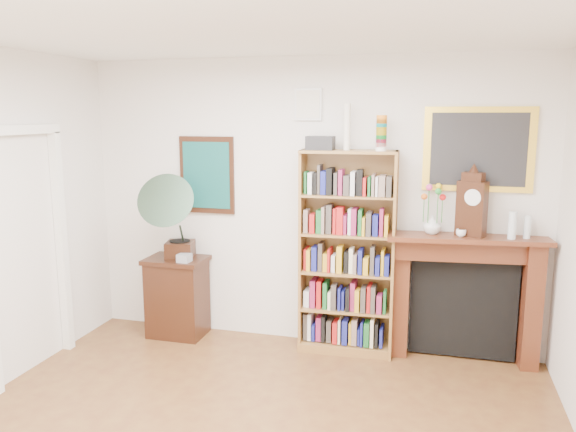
# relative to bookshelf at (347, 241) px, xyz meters

# --- Properties ---
(room) EXTENTS (4.51, 5.01, 2.81)m
(room) POSITION_rel_bookshelf_xyz_m (-0.42, -2.32, 0.32)
(room) COLOR #5A301B
(room) RESTS_ON ground
(door_casing) EXTENTS (0.08, 1.02, 2.17)m
(door_casing) POSITION_rel_bookshelf_xyz_m (-2.62, -1.12, 0.18)
(door_casing) COLOR white
(door_casing) RESTS_ON left_wall
(teal_poster) EXTENTS (0.58, 0.04, 0.78)m
(teal_poster) POSITION_rel_bookshelf_xyz_m (-1.47, 0.16, 0.57)
(teal_poster) COLOR black
(teal_poster) RESTS_ON back_wall
(small_picture) EXTENTS (0.26, 0.04, 0.30)m
(small_picture) POSITION_rel_bookshelf_xyz_m (-0.42, 0.16, 1.27)
(small_picture) COLOR white
(small_picture) RESTS_ON back_wall
(gilt_painting) EXTENTS (0.95, 0.04, 0.75)m
(gilt_painting) POSITION_rel_bookshelf_xyz_m (1.13, 0.16, 0.87)
(gilt_painting) COLOR yellow
(gilt_painting) RESTS_ON back_wall
(bookshelf) EXTENTS (0.91, 0.36, 2.23)m
(bookshelf) POSITION_rel_bookshelf_xyz_m (0.00, 0.00, 0.00)
(bookshelf) COLOR brown
(bookshelf) RESTS_ON floor
(side_cabinet) EXTENTS (0.60, 0.44, 0.82)m
(side_cabinet) POSITION_rel_bookshelf_xyz_m (-1.74, -0.06, -0.67)
(side_cabinet) COLOR black
(side_cabinet) RESTS_ON floor
(fireplace) EXTENTS (1.44, 0.48, 1.19)m
(fireplace) POSITION_rel_bookshelf_xyz_m (1.07, 0.08, -0.38)
(fireplace) COLOR #471910
(fireplace) RESTS_ON floor
(gramophone) EXTENTS (0.67, 0.77, 0.88)m
(gramophone) POSITION_rel_bookshelf_xyz_m (-1.71, -0.17, 0.24)
(gramophone) COLOR black
(gramophone) RESTS_ON side_cabinet
(cd_stack) EXTENTS (0.13, 0.13, 0.08)m
(cd_stack) POSITION_rel_bookshelf_xyz_m (-1.59, -0.17, -0.22)
(cd_stack) COLOR #B7B8C4
(cd_stack) RESTS_ON side_cabinet
(mantel_clock) EXTENTS (0.28, 0.22, 0.57)m
(mantel_clock) POSITION_rel_bookshelf_xyz_m (1.10, 0.02, 0.38)
(mantel_clock) COLOR black
(mantel_clock) RESTS_ON fireplace
(flower_vase) EXTENTS (0.20, 0.20, 0.17)m
(flower_vase) POSITION_rel_bookshelf_xyz_m (0.77, 0.03, 0.19)
(flower_vase) COLOR silver
(flower_vase) RESTS_ON fireplace
(teacup) EXTENTS (0.09, 0.09, 0.07)m
(teacup) POSITION_rel_bookshelf_xyz_m (1.02, -0.03, 0.14)
(teacup) COLOR white
(teacup) RESTS_ON fireplace
(bottle_left) EXTENTS (0.07, 0.07, 0.24)m
(bottle_left) POSITION_rel_bookshelf_xyz_m (1.44, -0.01, 0.23)
(bottle_left) COLOR silver
(bottle_left) RESTS_ON fireplace
(bottle_right) EXTENTS (0.06, 0.06, 0.20)m
(bottle_right) POSITION_rel_bookshelf_xyz_m (1.57, 0.04, 0.21)
(bottle_right) COLOR silver
(bottle_right) RESTS_ON fireplace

